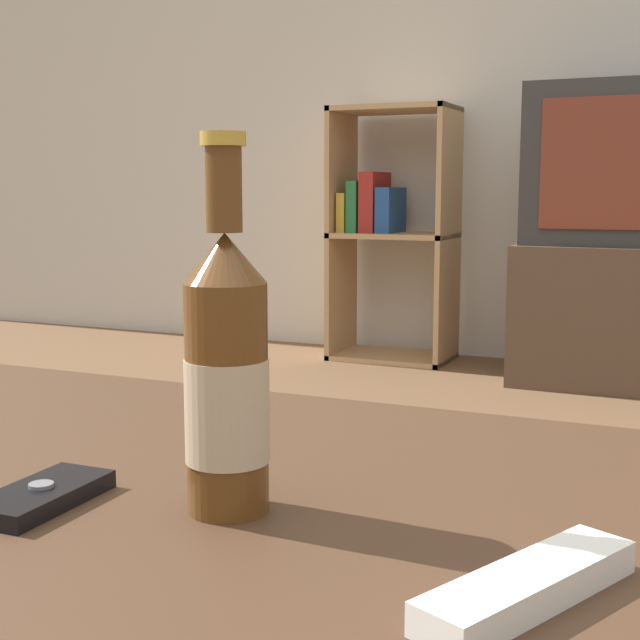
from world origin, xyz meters
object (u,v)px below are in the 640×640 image
(bookshelf, at_px, (388,227))
(cell_phone, at_px, (41,496))
(beer_bottle, at_px, (227,375))
(remote_control, at_px, (529,586))

(bookshelf, height_order, cell_phone, bookshelf)
(bookshelf, xyz_separation_m, beer_bottle, (0.86, -2.76, 0.01))
(cell_phone, height_order, remote_control, remote_control)
(remote_control, bearing_deg, cell_phone, -157.41)
(cell_phone, distance_m, remote_control, 0.37)
(bookshelf, relative_size, cell_phone, 8.65)
(cell_phone, relative_size, remote_control, 0.68)
(beer_bottle, xyz_separation_m, remote_control, (0.23, -0.06, -0.09))
(beer_bottle, distance_m, cell_phone, 0.17)
(cell_phone, bearing_deg, bookshelf, 103.61)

